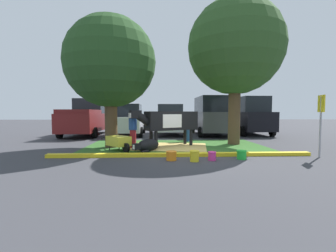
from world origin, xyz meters
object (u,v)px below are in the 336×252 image
(parking_sign, at_px, (321,114))
(bucket_pink, at_px, (212,156))
(person_handler, at_px, (133,129))
(shade_tree_right, at_px, (235,47))
(bucket_yellow, at_px, (194,156))
(shade_tree_left, at_px, (110,63))
(suv_dark_grey, at_px, (211,116))
(wheelbarrow, at_px, (119,141))
(pickup_truck_maroon, at_px, (87,118))
(suv_black, at_px, (248,116))
(hatchback_white, at_px, (170,120))
(calf_lying, at_px, (147,145))
(bucket_orange, at_px, (171,156))
(cow_holstein, at_px, (169,121))
(sedan_silver, at_px, (128,120))
(bucket_green, at_px, (242,155))
(person_visitor_near, at_px, (187,126))

(parking_sign, xyz_separation_m, bucket_pink, (-3.68, -0.30, -1.32))
(person_handler, bearing_deg, shade_tree_right, 12.18)
(person_handler, distance_m, bucket_yellow, 3.48)
(shade_tree_left, distance_m, suv_dark_grey, 7.92)
(wheelbarrow, bearing_deg, person_handler, 55.48)
(pickup_truck_maroon, distance_m, suv_dark_grey, 8.16)
(person_handler, relative_size, suv_black, 0.33)
(parking_sign, height_order, bucket_pink, parking_sign)
(person_handler, distance_m, suv_black, 9.45)
(hatchback_white, bearing_deg, person_handler, -107.15)
(wheelbarrow, height_order, pickup_truck_maroon, pickup_truck_maroon)
(calf_lying, relative_size, parking_sign, 0.58)
(bucket_orange, relative_size, bucket_pink, 1.27)
(parking_sign, distance_m, suv_black, 8.29)
(suv_black, bearing_deg, cow_holstein, -135.47)
(shade_tree_right, relative_size, cow_holstein, 2.26)
(person_handler, xyz_separation_m, sedan_silver, (-0.87, 5.50, 0.18))
(cow_holstein, distance_m, hatchback_white, 5.61)
(person_handler, relative_size, bucket_yellow, 4.58)
(shade_tree_right, relative_size, pickup_truck_maroon, 1.23)
(bucket_yellow, xyz_separation_m, sedan_silver, (-3.02, 8.16, 0.81))
(shade_tree_left, distance_m, bucket_pink, 5.77)
(sedan_silver, bearing_deg, bucket_green, -59.88)
(bucket_orange, xyz_separation_m, hatchback_white, (0.39, 8.43, 0.84))
(bucket_orange, relative_size, suv_black, 0.07)
(shade_tree_right, xyz_separation_m, pickup_truck_maroon, (-8.20, 4.79, -3.35))
(bucket_orange, bearing_deg, shade_tree_left, 130.87)
(parking_sign, relative_size, pickup_truck_maroon, 0.38)
(cow_holstein, distance_m, suv_black, 8.06)
(bucket_green, bearing_deg, cow_holstein, 128.24)
(calf_lying, xyz_separation_m, person_handler, (-0.64, 0.82, 0.57))
(person_handler, distance_m, wheelbarrow, 0.93)
(bucket_pink, bearing_deg, calf_lying, 140.78)
(shade_tree_left, xyz_separation_m, bucket_pink, (3.67, -2.83, -3.44))
(shade_tree_left, distance_m, bucket_orange, 5.03)
(person_visitor_near, distance_m, parking_sign, 5.83)
(person_visitor_near, relative_size, suv_black, 0.33)
(calf_lying, bearing_deg, parking_sign, -13.70)
(bucket_pink, relative_size, bucket_green, 0.85)
(bucket_pink, xyz_separation_m, pickup_truck_maroon, (-6.34, 8.30, 0.97))
(bucket_yellow, height_order, hatchback_white, hatchback_white)
(person_handler, xyz_separation_m, suv_dark_grey, (4.53, 5.54, 0.46))
(person_visitor_near, bearing_deg, calf_lying, -123.12)
(parking_sign, bearing_deg, bucket_yellow, -174.16)
(shade_tree_left, height_order, cow_holstein, shade_tree_left)
(calf_lying, height_order, pickup_truck_maroon, pickup_truck_maroon)
(bucket_orange, xyz_separation_m, bucket_yellow, (0.70, -0.19, 0.02))
(bucket_green, xyz_separation_m, suv_dark_grey, (0.82, 7.93, 1.12))
(cow_holstein, distance_m, bucket_green, 3.66)
(bucket_yellow, distance_m, hatchback_white, 8.67)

